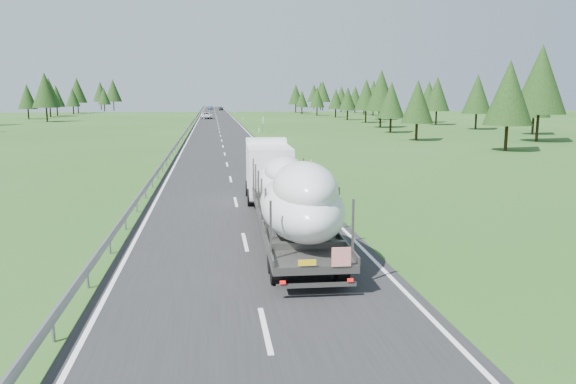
{
  "coord_description": "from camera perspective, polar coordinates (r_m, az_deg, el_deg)",
  "views": [
    {
      "loc": [
        -1.26,
        -13.81,
        6.07
      ],
      "look_at": [
        1.93,
        9.85,
        1.95
      ],
      "focal_mm": 35.0,
      "sensor_mm": 36.0,
      "label": 1
    }
  ],
  "objects": [
    {
      "name": "ground",
      "position": [
        15.14,
        -2.33,
        -13.86
      ],
      "size": [
        400.0,
        400.0,
        0.0
      ],
      "primitive_type": "plane",
      "color": "#234918",
      "rests_on": "ground"
    },
    {
      "name": "highway_sign",
      "position": [
        94.29,
        -2.56,
        7.19
      ],
      "size": [
        0.08,
        0.9,
        2.6
      ],
      "color": "slate",
      "rests_on": "ground"
    },
    {
      "name": "tree_line_right",
      "position": [
        118.78,
        12.91,
        9.85
      ],
      "size": [
        27.16,
        272.39,
        12.64
      ],
      "color": "black",
      "rests_on": "ground"
    },
    {
      "name": "marker_posts",
      "position": [
        169.08,
        -5.11,
        7.87
      ],
      "size": [
        0.13,
        350.08,
        1.0
      ],
      "color": "silver",
      "rests_on": "ground"
    },
    {
      "name": "boat_truck",
      "position": [
        24.94,
        -0.23,
        0.49
      ],
      "size": [
        3.07,
        18.92,
        3.84
      ],
      "color": "white",
      "rests_on": "ground"
    },
    {
      "name": "guardrail",
      "position": [
        113.96,
        -9.79,
        6.89
      ],
      "size": [
        0.1,
        400.0,
        0.76
      ],
      "color": "slate",
      "rests_on": "ground"
    },
    {
      "name": "tree_line_left",
      "position": [
        137.26,
        -26.41,
        9.09
      ],
      "size": [
        14.83,
        273.22,
        12.55
      ],
      "color": "black",
      "rests_on": "ground"
    },
    {
      "name": "distant_car_blue",
      "position": [
        248.44,
        -7.89,
        8.47
      ],
      "size": [
        1.87,
        4.82,
        1.56
      ],
      "primitive_type": "imported",
      "rotation": [
        0.0,
        0.0,
        -0.05
      ],
      "color": "#192C47",
      "rests_on": "ground"
    },
    {
      "name": "distant_car_dark",
      "position": [
        236.5,
        -6.83,
        8.41
      ],
      "size": [
        1.74,
        4.05,
        1.36
      ],
      "primitive_type": "imported",
      "rotation": [
        0.0,
        0.0,
        0.03
      ],
      "color": "black",
      "rests_on": "ground"
    },
    {
      "name": "road_surface",
      "position": [
        113.98,
        -7.1,
        6.66
      ],
      "size": [
        10.0,
        400.0,
        0.02
      ],
      "primitive_type": "cube",
      "color": "black",
      "rests_on": "ground"
    },
    {
      "name": "distant_van",
      "position": [
        149.96,
        -8.25,
        7.7
      ],
      "size": [
        2.9,
        6.24,
        1.73
      ],
      "primitive_type": "imported",
      "rotation": [
        0.0,
        0.0,
        -0.01
      ],
      "color": "silver",
      "rests_on": "ground"
    }
  ]
}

